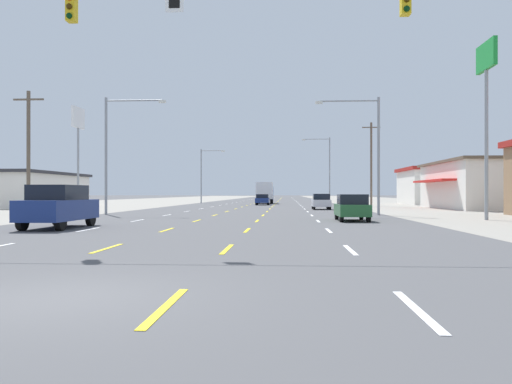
{
  "coord_description": "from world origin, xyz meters",
  "views": [
    {
      "loc": [
        3.46,
        -7.74,
        1.61
      ],
      "look_at": [
        0.17,
        47.31,
        1.72
      ],
      "focal_mm": 36.33,
      "sensor_mm": 36.0,
      "label": 1
    }
  ],
  "objects": [
    {
      "name": "ground_plane",
      "position": [
        0.0,
        66.0,
        0.0
      ],
      "size": [
        572.0,
        572.0,
        0.0
      ],
      "primitive_type": "plane",
      "color": "#4C4C4F"
    },
    {
      "name": "lot_apron_left",
      "position": [
        -24.75,
        66.0,
        0.0
      ],
      "size": [
        28.0,
        440.0,
        0.01
      ],
      "primitive_type": "cube",
      "color": "gray",
      "rests_on": "ground"
    },
    {
      "name": "lot_apron_right",
      "position": [
        24.75,
        66.0,
        0.0
      ],
      "size": [
        28.0,
        440.0,
        0.01
      ],
      "primitive_type": "cube",
      "color": "gray",
      "rests_on": "ground"
    },
    {
      "name": "lane_markings",
      "position": [
        0.0,
        104.5,
        0.01
      ],
      "size": [
        10.64,
        227.6,
        0.01
      ],
      "color": "white",
      "rests_on": "ground"
    },
    {
      "name": "signal_span_wire",
      "position": [
        -0.19,
        8.91,
        5.31
      ],
      "size": [
        27.06,
        0.53,
        9.2
      ],
      "color": "brown",
      "rests_on": "ground"
    },
    {
      "name": "suv_far_left_nearest",
      "position": [
        -7.01,
        15.43,
        1.03
      ],
      "size": [
        1.98,
        4.9,
        1.98
      ],
      "color": "navy",
      "rests_on": "ground"
    },
    {
      "name": "hatchback_far_right_near",
      "position": [
        7.22,
        22.46,
        0.78
      ],
      "size": [
        1.72,
        3.9,
        1.54
      ],
      "color": "#235B2D",
      "rests_on": "ground"
    },
    {
      "name": "hatchback_far_right_mid",
      "position": [
        6.83,
        43.44,
        0.78
      ],
      "size": [
        1.72,
        3.9,
        1.54
      ],
      "color": "silver",
      "rests_on": "ground"
    },
    {
      "name": "sedan_center_turn_midfar",
      "position": [
        0.17,
        62.13,
        0.76
      ],
      "size": [
        1.8,
        4.5,
        1.46
      ],
      "color": "navy",
      "rests_on": "ground"
    },
    {
      "name": "box_truck_center_turn_far",
      "position": [
        0.1,
        71.47,
        1.84
      ],
      "size": [
        2.4,
        7.2,
        3.23
      ],
      "color": "navy",
      "rests_on": "ground"
    },
    {
      "name": "storefront_left_row_1",
      "position": [
        -27.21,
        50.06,
        2.02
      ],
      "size": [
        10.45,
        17.13,
        4.01
      ],
      "color": "silver",
      "rests_on": "ground"
    },
    {
      "name": "storefront_right_row_1",
      "position": [
        24.84,
        46.74,
        2.47
      ],
      "size": [
        12.96,
        16.2,
        4.91
      ],
      "color": "silver",
      "rests_on": "ground"
    },
    {
      "name": "storefront_right_row_2",
      "position": [
        26.12,
        67.96,
        2.65
      ],
      "size": [
        11.9,
        11.92,
        5.25
      ],
      "color": "silver",
      "rests_on": "ground"
    },
    {
      "name": "pole_sign_left_row_1",
      "position": [
        -17.6,
        43.31,
        8.09
      ],
      "size": [
        0.24,
        2.78,
        10.27
      ],
      "color": "gray",
      "rests_on": "ground"
    },
    {
      "name": "pole_sign_right_row_0",
      "position": [
        15.36,
        23.89,
        8.29
      ],
      "size": [
        0.24,
        2.76,
        10.62
      ],
      "color": "gray",
      "rests_on": "ground"
    },
    {
      "name": "streetlight_left_row_0",
      "position": [
        -9.61,
        30.47,
        5.22
      ],
      "size": [
        4.66,
        0.26,
        8.82
      ],
      "color": "gray",
      "rests_on": "ground"
    },
    {
      "name": "streetlight_right_row_0",
      "position": [
        9.59,
        30.47,
        5.12
      ],
      "size": [
        4.68,
        0.26,
        8.62
      ],
      "color": "gray",
      "rests_on": "ground"
    },
    {
      "name": "streetlight_left_row_1",
      "position": [
        -9.73,
        73.77,
        5.02
      ],
      "size": [
        3.87,
        0.26,
        8.61
      ],
      "color": "gray",
      "rests_on": "ground"
    },
    {
      "name": "streetlight_right_row_1",
      "position": [
        9.71,
        73.77,
        5.98
      ],
      "size": [
        4.41,
        0.26,
        10.33
      ],
      "color": "gray",
      "rests_on": "ground"
    },
    {
      "name": "utility_pole_left_row_0",
      "position": [
        -14.86,
        27.92,
        4.62
      ],
      "size": [
        2.2,
        0.26,
        8.86
      ],
      "color": "brown",
      "rests_on": "ground"
    },
    {
      "name": "utility_pole_right_row_1",
      "position": [
        13.74,
        56.08,
        5.32
      ],
      "size": [
        2.2,
        0.26,
        10.24
      ],
      "color": "brown",
      "rests_on": "ground"
    }
  ]
}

